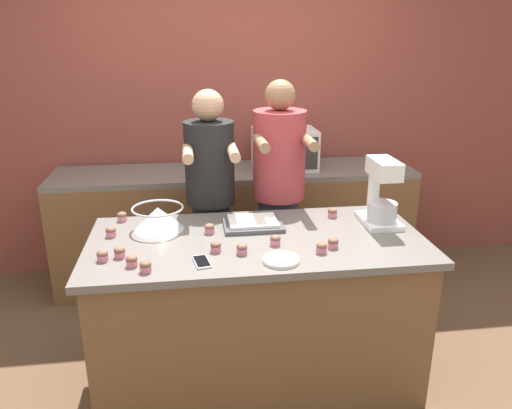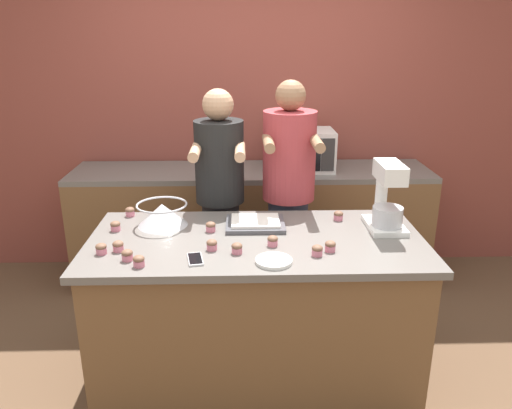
# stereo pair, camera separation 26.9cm
# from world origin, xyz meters

# --- Properties ---
(ground_plane) EXTENTS (16.00, 16.00, 0.00)m
(ground_plane) POSITION_xyz_m (0.00, 0.00, 0.00)
(ground_plane) COLOR brown
(back_wall) EXTENTS (10.00, 0.06, 2.70)m
(back_wall) POSITION_xyz_m (0.00, 1.63, 1.35)
(back_wall) COLOR brown
(back_wall) RESTS_ON ground_plane
(island_counter) EXTENTS (1.83, 0.87, 0.89)m
(island_counter) POSITION_xyz_m (0.00, 0.00, 0.45)
(island_counter) COLOR brown
(island_counter) RESTS_ON ground_plane
(back_counter) EXTENTS (2.80, 0.60, 0.93)m
(back_counter) POSITION_xyz_m (0.00, 1.28, 0.47)
(back_counter) COLOR brown
(back_counter) RESTS_ON ground_plane
(person_left) EXTENTS (0.33, 0.50, 1.62)m
(person_left) POSITION_xyz_m (-0.22, 0.63, 0.86)
(person_left) COLOR #232328
(person_left) RESTS_ON ground_plane
(person_right) EXTENTS (0.35, 0.51, 1.68)m
(person_right) POSITION_xyz_m (0.23, 0.63, 0.88)
(person_right) COLOR #33384C
(person_right) RESTS_ON ground_plane
(stand_mixer) EXTENTS (0.20, 0.30, 0.39)m
(stand_mixer) POSITION_xyz_m (0.74, 0.13, 1.06)
(stand_mixer) COLOR white
(stand_mixer) RESTS_ON island_counter
(mixing_bowl) EXTENTS (0.29, 0.29, 0.13)m
(mixing_bowl) POSITION_xyz_m (-0.54, 0.21, 0.96)
(mixing_bowl) COLOR #BCBCC1
(mixing_bowl) RESTS_ON island_counter
(baking_tray) EXTENTS (0.34, 0.27, 0.04)m
(baking_tray) POSITION_xyz_m (0.00, 0.18, 0.91)
(baking_tray) COLOR #4C4C51
(baking_tray) RESTS_ON island_counter
(microwave_oven) EXTENTS (0.48, 0.35, 0.31)m
(microwave_oven) POSITION_xyz_m (0.39, 1.27, 1.09)
(microwave_oven) COLOR silver
(microwave_oven) RESTS_ON back_counter
(cell_phone) EXTENTS (0.09, 0.15, 0.01)m
(cell_phone) POSITION_xyz_m (-0.31, -0.27, 0.90)
(cell_phone) COLOR silver
(cell_phone) RESTS_ON island_counter
(small_plate) EXTENTS (0.18, 0.18, 0.02)m
(small_plate) POSITION_xyz_m (0.08, -0.30, 0.90)
(small_plate) COLOR white
(small_plate) RESTS_ON island_counter
(cupcake_0) EXTENTS (0.06, 0.06, 0.06)m
(cupcake_0) POSITION_xyz_m (0.08, -0.10, 0.92)
(cupcake_0) COLOR #D17084
(cupcake_0) RESTS_ON island_counter
(cupcake_1) EXTENTS (0.06, 0.06, 0.06)m
(cupcake_1) POSITION_xyz_m (0.50, 0.26, 0.92)
(cupcake_1) COLOR #D17084
(cupcake_1) RESTS_ON island_counter
(cupcake_2) EXTENTS (0.06, 0.06, 0.06)m
(cupcake_2) POSITION_xyz_m (-0.25, 0.11, 0.92)
(cupcake_2) COLOR #D17084
(cupcake_2) RESTS_ON island_counter
(cupcake_3) EXTENTS (0.06, 0.06, 0.06)m
(cupcake_3) POSITION_xyz_m (-0.57, -0.33, 0.92)
(cupcake_3) COLOR #D17084
(cupcake_3) RESTS_ON island_counter
(cupcake_4) EXTENTS (0.06, 0.06, 0.06)m
(cupcake_4) POSITION_xyz_m (-0.79, 0.13, 0.92)
(cupcake_4) COLOR #D17084
(cupcake_4) RESTS_ON island_counter
(cupcake_5) EXTENTS (0.06, 0.06, 0.06)m
(cupcake_5) POSITION_xyz_m (-0.10, -0.19, 0.92)
(cupcake_5) COLOR #D17084
(cupcake_5) RESTS_ON island_counter
(cupcake_6) EXTENTS (0.06, 0.06, 0.06)m
(cupcake_6) POSITION_xyz_m (-0.76, 0.37, 0.92)
(cupcake_6) COLOR #D17084
(cupcake_6) RESTS_ON island_counter
(cupcake_7) EXTENTS (0.06, 0.06, 0.06)m
(cupcake_7) POSITION_xyz_m (0.37, -0.18, 0.92)
(cupcake_7) COLOR #D17084
(cupcake_7) RESTS_ON island_counter
(cupcake_8) EXTENTS (0.06, 0.06, 0.06)m
(cupcake_8) POSITION_xyz_m (-0.79, -0.18, 0.92)
(cupcake_8) COLOR #D17084
(cupcake_8) RESTS_ON island_counter
(cupcake_9) EXTENTS (0.06, 0.06, 0.06)m
(cupcake_9) POSITION_xyz_m (-0.64, -0.26, 0.92)
(cupcake_9) COLOR #D17084
(cupcake_9) RESTS_ON island_counter
(cupcake_10) EXTENTS (0.06, 0.06, 0.06)m
(cupcake_10) POSITION_xyz_m (0.30, -0.23, 0.92)
(cupcake_10) COLOR #D17084
(cupcake_10) RESTS_ON island_counter
(cupcake_11) EXTENTS (0.06, 0.06, 0.06)m
(cupcake_11) POSITION_xyz_m (-0.23, -0.14, 0.92)
(cupcake_11) COLOR #D17084
(cupcake_11) RESTS_ON island_counter
(cupcake_12) EXTENTS (0.06, 0.06, 0.06)m
(cupcake_12) POSITION_xyz_m (-0.71, -0.15, 0.92)
(cupcake_12) COLOR #D17084
(cupcake_12) RESTS_ON island_counter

